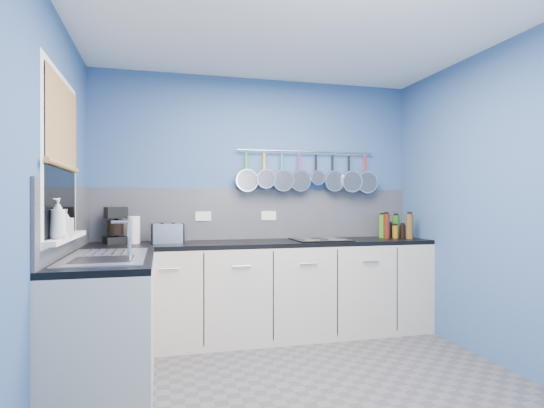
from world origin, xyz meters
name	(u,v)px	position (x,y,z in m)	size (l,w,h in m)	color
floor	(307,392)	(0.00, 0.00, -0.01)	(3.20, 3.00, 0.02)	#47474C
ceiling	(307,16)	(0.00, 0.00, 2.51)	(3.20, 3.00, 0.02)	white
wall_back	(258,204)	(0.00, 1.51, 1.25)	(3.20, 0.02, 2.50)	#345586
wall_front	(453,207)	(0.00, -1.51, 1.25)	(3.20, 0.02, 2.50)	#345586
wall_left	(43,205)	(-1.61, 0.00, 1.25)	(0.02, 3.00, 2.50)	#345586
wall_right	(508,204)	(1.61, 0.00, 1.25)	(0.02, 3.00, 2.50)	#345586
backsplash_back	(259,214)	(0.00, 1.49, 1.15)	(3.20, 0.02, 0.50)	slate
backsplash_left	(68,218)	(-1.59, 0.60, 1.15)	(0.02, 1.80, 0.50)	slate
cabinet_run_back	(265,291)	(0.00, 1.20, 0.43)	(3.20, 0.60, 0.86)	beige
worktop_back	(265,243)	(0.00, 1.20, 0.88)	(3.20, 0.60, 0.04)	black
cabinet_run_left	(106,328)	(-1.30, 0.30, 0.43)	(0.60, 1.20, 0.86)	beige
worktop_left	(106,260)	(-1.30, 0.30, 0.88)	(0.60, 1.20, 0.04)	black
window_frame	(61,158)	(-1.58, 0.30, 1.55)	(0.01, 1.00, 1.10)	white
window_glass	(62,158)	(-1.57, 0.30, 1.55)	(0.01, 0.90, 1.00)	black
bamboo_blind	(63,123)	(-1.56, 0.30, 1.77)	(0.01, 0.90, 0.55)	#9C6D3F
window_sill	(65,238)	(-1.55, 0.30, 1.04)	(0.10, 0.98, 0.03)	white
sink_unit	(106,257)	(-1.30, 0.30, 0.90)	(0.50, 0.95, 0.01)	silver
mixer_tap	(130,239)	(-1.14, 0.12, 1.03)	(0.12, 0.08, 0.26)	silver
socket_left	(203,216)	(-0.55, 1.48, 1.13)	(0.15, 0.01, 0.09)	white
socket_right	(269,216)	(0.10, 1.48, 1.13)	(0.15, 0.01, 0.09)	white
pot_rail	(307,152)	(0.50, 1.45, 1.78)	(0.02, 0.02, 1.45)	silver
soap_bottle_a	(58,219)	(-1.53, 0.00, 1.17)	(0.09, 0.09, 0.24)	white
soap_bottle_b	(66,223)	(-1.53, 0.22, 1.14)	(0.08, 0.08, 0.17)	white
paper_towel	(134,230)	(-1.18, 1.27, 1.02)	(0.11, 0.11, 0.24)	white
coffee_maker	(116,225)	(-1.34, 1.32, 1.06)	(0.18, 0.20, 0.32)	black
toaster	(168,233)	(-0.89, 1.24, 0.99)	(0.27, 0.15, 0.17)	silver
canister	(181,235)	(-0.77, 1.32, 0.96)	(0.09, 0.09, 0.12)	silver
hob	(321,240)	(0.54, 1.16, 0.91)	(0.52, 0.45, 0.01)	black
pan_0	(246,171)	(-0.13, 1.44, 1.57)	(0.22, 0.08, 0.41)	silver
pan_1	(264,170)	(0.05, 1.44, 1.59)	(0.19, 0.12, 0.38)	silver
pan_2	(282,171)	(0.23, 1.44, 1.58)	(0.22, 0.09, 0.41)	silver
pan_3	(299,172)	(0.41, 1.44, 1.58)	(0.22, 0.08, 0.41)	silver
pan_4	(316,169)	(0.59, 1.44, 1.61)	(0.15, 0.09, 0.34)	silver
pan_5	(333,172)	(0.77, 1.44, 1.58)	(0.22, 0.09, 0.41)	silver
pan_6	(349,173)	(0.95, 1.44, 1.57)	(0.22, 0.11, 0.41)	silver
pan_7	(365,173)	(1.14, 1.44, 1.57)	(0.23, 0.09, 0.42)	silver
condiment_0	(396,226)	(1.44, 1.34, 1.01)	(0.07, 0.07, 0.23)	#265919
condiment_1	(390,230)	(1.36, 1.33, 0.97)	(0.06, 0.06, 0.15)	black
condiment_2	(382,226)	(1.27, 1.31, 1.02)	(0.07, 0.07, 0.24)	#3F721E
condiment_3	(403,231)	(1.46, 1.24, 0.96)	(0.06, 0.06, 0.13)	black
condiment_4	(395,232)	(1.37, 1.23, 0.96)	(0.06, 0.06, 0.13)	#8C5914
condiment_5	(387,226)	(1.26, 1.21, 1.02)	(0.06, 0.06, 0.25)	#4C190C
condiment_6	(410,226)	(1.47, 1.12, 1.02)	(0.07, 0.07, 0.25)	brown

